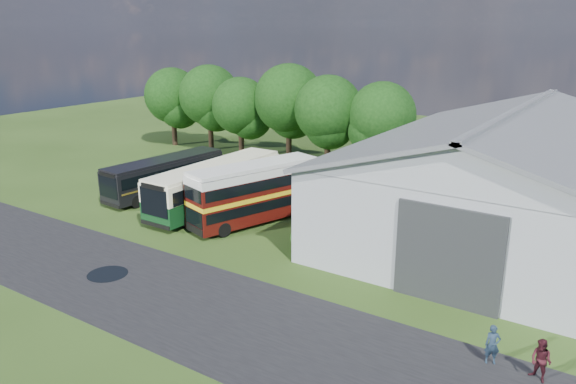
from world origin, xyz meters
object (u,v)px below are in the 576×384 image
Objects in this scene: bus_dark_single at (165,175)px; bus_maroon_double at (255,193)px; visitor_b at (541,361)px; storage_shed at (511,171)px; visitor_a at (492,345)px; bus_green_single at (216,185)px.

bus_maroon_double is at bearing -3.37° from bus_dark_single.
visitor_b is (19.98, -8.45, -1.19)m from bus_maroon_double.
bus_maroon_double is 10.15m from bus_dark_single.
storage_shed reaches higher than visitor_b.
visitor_b reaches higher than visitor_a.
bus_maroon_double reaches higher than bus_dark_single.
visitor_a is 0.96× the size of visitor_b.
storage_shed is 2.29× the size of bus_dark_single.
visitor_a is 1.85m from visitor_b.
visitor_b is at bearing -72.38° from storage_shed.
visitor_a is (28.18, -9.65, -0.73)m from bus_dark_single.
storage_shed reaches higher than bus_maroon_double.
storage_shed is at bearing 19.85° from bus_green_single.
bus_dark_single is 6.48× the size of visitor_a.
bus_green_single is 5.82m from bus_dark_single.
bus_dark_single is at bearing -165.91° from storage_shed.
storage_shed reaches higher than visitor_a.
bus_maroon_double is at bearing -11.10° from bus_green_single.
storage_shed is 14.30× the size of visitor_b.
bus_green_single reaches higher than visitor_b.
bus_maroon_double is 21.73m from visitor_b.
storage_shed is 2.02× the size of bus_green_single.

